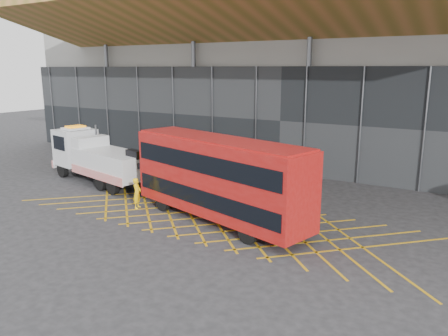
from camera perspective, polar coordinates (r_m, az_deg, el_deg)
The scene contains 6 objects.
ground_plane at distance 25.59m, azimuth -7.54°, elevation -5.11°, with size 120.00×120.00×0.00m, color #262629.
road_markings at distance 23.80m, azimuth -1.47°, elevation -6.38°, with size 23.16×7.16×0.01m.
construction_building at distance 39.65m, azimuth 11.76°, elevation 14.26°, with size 55.00×23.97×18.00m.
recovery_truck at distance 31.76m, azimuth -16.21°, elevation 1.31°, with size 10.99×4.51×3.82m.
bus_towed at distance 22.47m, azimuth -0.72°, elevation -1.04°, with size 11.10×5.25×4.41m.
worker at distance 25.48m, azimuth -11.29°, elevation -3.24°, with size 0.65×0.42×1.77m, color yellow.
Camera 1 is at (15.36, -18.89, 7.87)m, focal length 35.00 mm.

